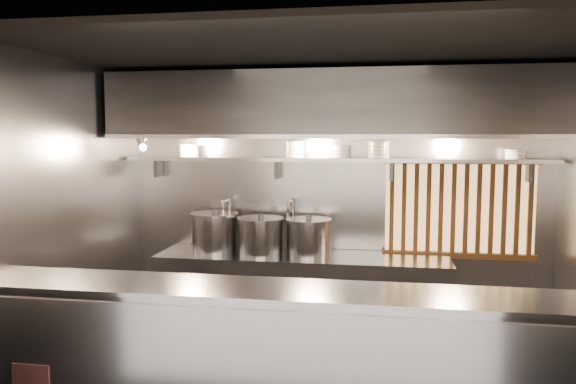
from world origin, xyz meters
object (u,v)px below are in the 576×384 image
(stock_pot_right, at_px, (309,237))
(heat_lamp, at_px, (141,142))
(stock_pot_left, at_px, (215,232))
(stock_pot_mid, at_px, (261,236))
(pendant_bulb, at_px, (322,152))

(stock_pot_right, bearing_deg, heat_lamp, -169.87)
(stock_pot_left, height_order, stock_pot_mid, stock_pot_left)
(stock_pot_left, bearing_deg, stock_pot_right, -0.98)
(pendant_bulb, relative_size, stock_pot_left, 0.31)
(heat_lamp, bearing_deg, stock_pot_left, 25.45)
(stock_pot_right, bearing_deg, pendant_bulb, 21.73)
(stock_pot_mid, bearing_deg, heat_lamp, -167.81)
(pendant_bulb, bearing_deg, stock_pot_mid, -171.25)
(pendant_bulb, distance_m, stock_pot_mid, 1.07)
(pendant_bulb, relative_size, stock_pot_right, 0.30)
(pendant_bulb, relative_size, stock_pot_mid, 0.32)
(stock_pot_left, bearing_deg, heat_lamp, -154.55)
(heat_lamp, relative_size, pendant_bulb, 1.87)
(pendant_bulb, xyz_separation_m, stock_pot_mid, (-0.62, -0.10, -0.87))
(pendant_bulb, distance_m, stock_pot_right, 0.88)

